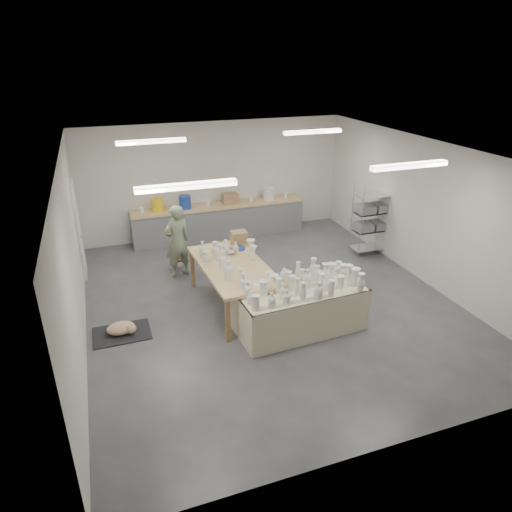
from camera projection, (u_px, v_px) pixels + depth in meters
name	position (u px, v px, depth m)	size (l,w,h in m)	color
room	(263.00, 202.00, 8.42)	(8.00, 8.02, 3.00)	#424449
back_counter	(219.00, 220.00, 12.18)	(4.60, 0.60, 1.24)	tan
wire_shelf	(372.00, 218.00, 11.02)	(0.88, 0.48, 1.80)	silver
drying_table	(299.00, 306.00, 8.14)	(2.34, 1.21, 1.18)	olive
work_table	(232.00, 262.00, 8.81)	(1.32, 2.43, 1.26)	tan
rug	(122.00, 333.00, 8.13)	(1.00, 0.70, 0.02)	black
cat	(122.00, 328.00, 8.07)	(0.58, 0.50, 0.21)	white
potter	(177.00, 241.00, 9.93)	(0.60, 0.39, 1.64)	gray
red_stool	(177.00, 260.00, 10.39)	(0.36, 0.36, 0.29)	#AC1F18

